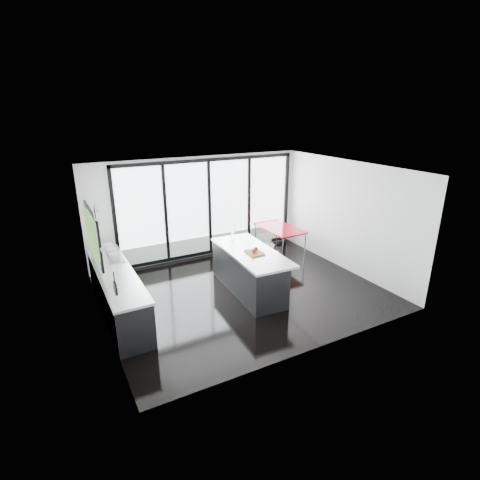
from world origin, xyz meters
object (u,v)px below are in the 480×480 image
bar_stool_far (266,258)px  red_table (279,241)px  island (248,271)px  bar_stool_near (276,276)px

bar_stool_far → red_table: 1.32m
island → red_table: bearing=39.2°
island → bar_stool_far: island is taller
bar_stool_near → red_table: red_table is taller
island → bar_stool_near: (0.57, -0.29, -0.14)m
bar_stool_near → bar_stool_far: bearing=67.8°
bar_stool_near → bar_stool_far: size_ratio=0.92×
bar_stool_near → red_table: bearing=51.4°
island → red_table: (1.91, 1.56, -0.09)m
island → bar_stool_far: size_ratio=3.21×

